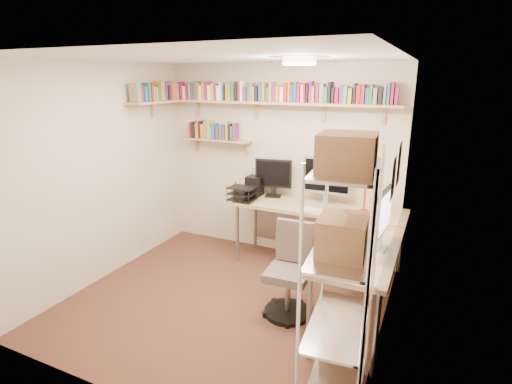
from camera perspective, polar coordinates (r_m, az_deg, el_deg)
ground at (r=4.48m, az=-4.46°, el=-15.23°), size 3.20×3.20×0.00m
room_shell at (r=3.91m, az=-4.88°, el=4.55°), size 3.24×3.04×2.52m
wall_shelves at (r=5.19m, az=-1.95°, el=12.71°), size 3.12×1.09×0.80m
corner_desk at (r=4.69m, az=8.55°, el=-3.13°), size 2.15×2.10×1.40m
office_chair at (r=4.12m, az=4.86°, el=-11.91°), size 0.50×0.51×0.95m
wire_rack at (r=2.57m, az=12.32°, el=-5.65°), size 0.47×0.85×2.02m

